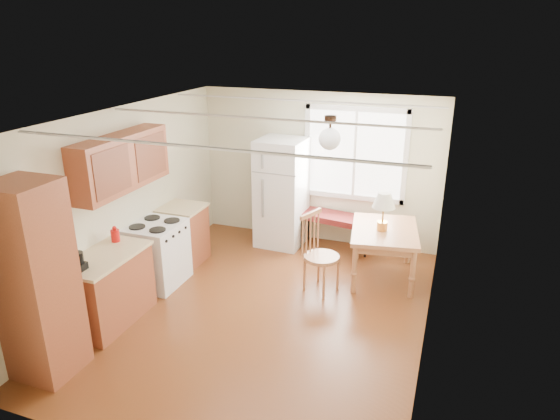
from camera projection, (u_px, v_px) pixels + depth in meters
The scene contains 11 objects.
room_shell at pixel (262, 221), 6.01m from camera, with size 4.60×5.60×2.62m.
kitchen_run at pixel (114, 252), 6.14m from camera, with size 0.65×3.40×2.20m.
window_unit at pixel (355, 154), 7.90m from camera, with size 1.64×0.05×1.51m.
pendant_light at pixel (330, 138), 5.80m from camera, with size 0.26×0.26×0.40m.
refrigerator at pixel (282, 193), 8.17m from camera, with size 0.76×0.78×1.78m.
bench at pixel (336, 219), 8.09m from camera, with size 1.31×0.66×0.58m.
dining_table at pixel (384, 236), 7.09m from camera, with size 1.09×1.34×0.76m.
chair at pixel (316, 246), 6.80m from camera, with size 0.53×0.53×1.10m.
table_lamp at pixel (384, 203), 6.88m from camera, with size 0.32×0.32×0.55m.
coffee_maker at pixel (73, 261), 5.47m from camera, with size 0.19×0.24×0.37m.
kettle at pixel (115, 235), 6.27m from camera, with size 0.11×0.11×0.21m.
Camera 1 is at (2.10, -5.19, 3.45)m, focal length 32.00 mm.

